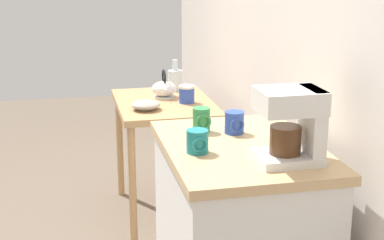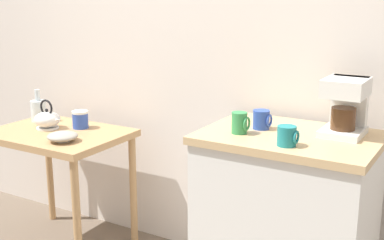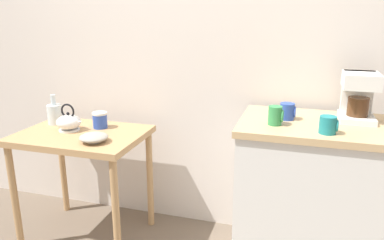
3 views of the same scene
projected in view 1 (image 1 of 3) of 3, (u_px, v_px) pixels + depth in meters
The scene contains 10 objects.
back_wall at pixel (284, 2), 2.79m from camera, with size 4.40×0.10×2.80m, color silver.
wooden_table at pixel (164, 118), 3.63m from camera, with size 0.80×0.58×0.75m.
bowl_stoneware at pixel (146, 105), 3.39m from camera, with size 0.17×0.17×0.05m.
teakettle at pixel (164, 89), 3.67m from camera, with size 0.19×0.16×0.18m.
glass_carafe_vase at pixel (175, 79), 3.87m from camera, with size 0.10×0.10×0.20m.
canister_enamel at pixel (187, 94), 3.55m from camera, with size 0.10×0.10×0.11m.
coffee_maker at pixel (295, 122), 2.02m from camera, with size 0.18×0.22×0.26m.
mug_blue at pixel (234, 123), 2.36m from camera, with size 0.09×0.08×0.09m.
mug_tall_green at pixel (201, 120), 2.39m from camera, with size 0.08×0.07×0.10m.
mug_dark_teal at pixel (198, 141), 2.13m from camera, with size 0.09×0.08×0.09m.
Camera 1 is at (2.77, -0.57, 1.62)m, focal length 54.63 mm.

